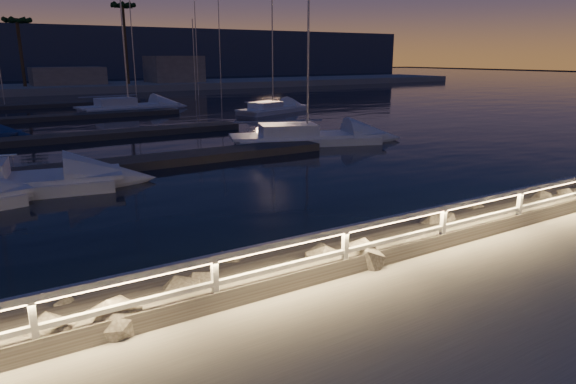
% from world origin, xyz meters
% --- Properties ---
extents(ground, '(400.00, 400.00, 0.00)m').
position_xyz_m(ground, '(0.00, 0.00, 0.00)').
color(ground, '#A09D91').
rests_on(ground, ground).
extents(harbor_water, '(400.00, 440.00, 0.60)m').
position_xyz_m(harbor_water, '(0.00, 31.22, -0.97)').
color(harbor_water, black).
rests_on(harbor_water, ground).
extents(guard_rail, '(44.11, 0.12, 1.06)m').
position_xyz_m(guard_rail, '(-0.07, -0.00, 0.77)').
color(guard_rail, silver).
rests_on(guard_rail, ground).
extents(riprap, '(40.62, 3.04, 1.44)m').
position_xyz_m(riprap, '(0.54, 1.61, -0.24)').
color(riprap, slate).
rests_on(riprap, ground).
extents(floating_docks, '(22.00, 36.00, 0.40)m').
position_xyz_m(floating_docks, '(0.00, 32.50, -0.40)').
color(floating_docks, '#4F4741').
rests_on(floating_docks, ground).
extents(far_shore, '(160.00, 14.00, 5.20)m').
position_xyz_m(far_shore, '(-0.12, 74.05, 0.29)').
color(far_shore, '#A09D91').
rests_on(far_shore, ground).
extents(palm_center, '(3.00, 3.00, 9.70)m').
position_xyz_m(palm_center, '(2.00, 73.00, 8.78)').
color(palm_center, brown).
rests_on(palm_center, ground).
extents(palm_right, '(3.00, 3.00, 12.20)m').
position_xyz_m(palm_right, '(16.00, 72.00, 11.03)').
color(palm_right, brown).
rests_on(palm_right, ground).
extents(sailboat_h, '(9.48, 5.55, 15.51)m').
position_xyz_m(sailboat_h, '(11.52, 17.42, -0.16)').
color(sailboat_h, silver).
rests_on(sailboat_h, ground).
extents(sailboat_k, '(9.68, 3.87, 15.99)m').
position_xyz_m(sailboat_k, '(7.45, 41.58, -0.13)').
color(sailboat_k, silver).
rests_on(sailboat_k, ground).
extents(sailboat_l, '(8.27, 4.95, 13.56)m').
position_xyz_m(sailboat_l, '(18.47, 33.20, -0.19)').
color(sailboat_l, silver).
rests_on(sailboat_l, ground).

